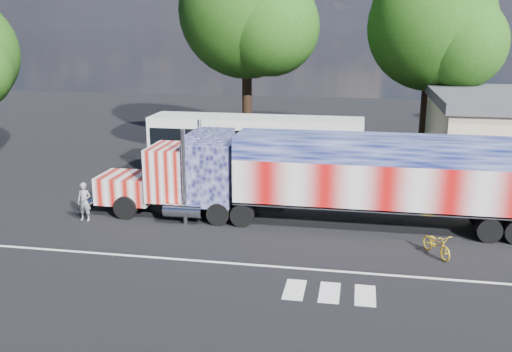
% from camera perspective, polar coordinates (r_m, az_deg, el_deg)
% --- Properties ---
extents(ground, '(100.00, 100.00, 0.00)m').
position_cam_1_polar(ground, '(24.86, -1.27, -5.98)').
color(ground, black).
extents(lane_markings, '(30.00, 2.67, 0.01)m').
position_cam_1_polar(lane_markings, '(21.15, 1.23, -9.84)').
color(lane_markings, silver).
rests_on(lane_markings, ground).
extents(semi_truck, '(20.66, 3.26, 4.40)m').
position_cam_1_polar(semi_truck, '(25.93, 7.21, 0.04)').
color(semi_truck, black).
rests_on(semi_truck, ground).
extents(coach_bus, '(12.53, 2.92, 3.64)m').
position_cam_1_polar(coach_bus, '(33.74, -0.03, 2.95)').
color(coach_bus, silver).
rests_on(coach_bus, ground).
extents(woman, '(0.67, 0.45, 1.82)m').
position_cam_1_polar(woman, '(27.67, -16.81, -2.47)').
color(woman, slate).
rests_on(woman, ground).
extents(bicycle, '(1.39, 1.90, 0.95)m').
position_cam_1_polar(bicycle, '(23.74, 17.62, -6.51)').
color(bicycle, gold).
rests_on(bicycle, ground).
extents(tree_n_mid, '(10.03, 9.55, 14.65)m').
position_cam_1_polar(tree_n_mid, '(41.50, -0.73, 16.18)').
color(tree_n_mid, black).
rests_on(tree_n_mid, ground).
extents(tree_ne_a, '(8.70, 8.28, 12.89)m').
position_cam_1_polar(tree_ne_a, '(39.78, 17.39, 13.97)').
color(tree_ne_a, black).
rests_on(tree_ne_a, ground).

